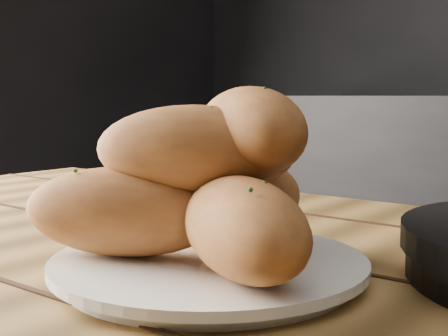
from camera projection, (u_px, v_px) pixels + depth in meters
plate at (209, 267)px, 0.51m from camera, size 0.26×0.26×0.02m
bread_rolls at (210, 185)px, 0.51m from camera, size 0.30×0.26×0.14m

